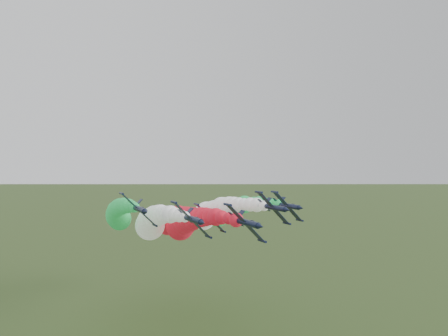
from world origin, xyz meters
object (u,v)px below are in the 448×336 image
at_px(jet_inner_left, 152,221).
at_px(jet_outer_right, 225,211).
at_px(jet_trail, 171,220).
at_px(jet_lead, 186,223).
at_px(jet_inner_right, 211,213).
at_px(jet_outer_left, 119,214).

bearing_deg(jet_inner_left, jet_outer_right, 15.19).
bearing_deg(jet_outer_right, jet_inner_left, -164.81).
bearing_deg(jet_trail, jet_lead, -101.02).
xyz_separation_m(jet_inner_left, jet_trail, (12.92, 19.72, -2.65)).
height_order(jet_lead, jet_trail, jet_lead).
relative_size(jet_inner_right, jet_outer_right, 1.01).
bearing_deg(jet_trail, jet_inner_left, -123.23).
bearing_deg(jet_outer_right, jet_inner_right, -140.89).
relative_size(jet_inner_left, jet_inner_right, 1.01).
relative_size(jet_lead, jet_outer_left, 1.00).
height_order(jet_inner_left, jet_outer_left, jet_outer_left).
bearing_deg(jet_inner_right, jet_trail, 110.58).
distance_m(jet_inner_left, jet_inner_right, 20.06).
height_order(jet_lead, jet_outer_right, jet_outer_right).
bearing_deg(jet_lead, jet_inner_left, 125.72).
bearing_deg(jet_lead, jet_trail, 78.98).
relative_size(jet_inner_left, jet_outer_left, 1.01).
height_order(jet_outer_left, jet_outer_right, jet_outer_left).
bearing_deg(jet_outer_left, jet_inner_left, -57.37).
distance_m(jet_inner_right, jet_trail, 20.53).
distance_m(jet_lead, jet_trail, 30.35).
relative_size(jet_inner_left, jet_outer_right, 1.01).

